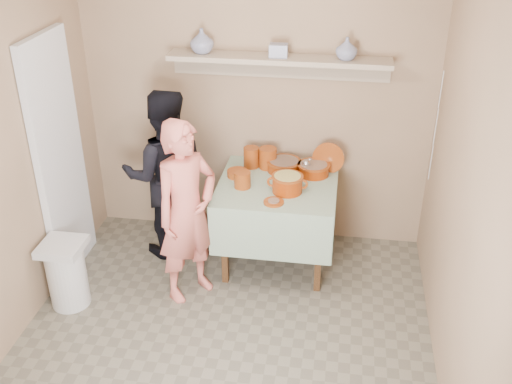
% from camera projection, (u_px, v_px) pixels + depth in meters
% --- Properties ---
extents(ground, '(3.50, 3.50, 0.00)m').
position_uv_depth(ground, '(219.00, 359.00, 4.21)').
color(ground, '#696252').
rests_on(ground, ground).
extents(tile_panel, '(0.06, 0.70, 2.00)m').
position_uv_depth(tile_panel, '(60.00, 160.00, 4.76)').
color(tile_panel, silver).
rests_on(tile_panel, ground).
extents(plate_stack_a, '(0.13, 0.13, 0.18)m').
position_uv_depth(plate_stack_a, '(251.00, 157.00, 5.15)').
color(plate_stack_a, maroon).
rests_on(plate_stack_a, serving_table).
extents(plate_stack_b, '(0.15, 0.15, 0.18)m').
position_uv_depth(plate_stack_b, '(268.00, 158.00, 5.14)').
color(plate_stack_b, maroon).
rests_on(plate_stack_b, serving_table).
extents(bowl_stack, '(0.14, 0.14, 0.14)m').
position_uv_depth(bowl_stack, '(242.00, 180.00, 4.83)').
color(bowl_stack, maroon).
rests_on(bowl_stack, serving_table).
extents(empty_bowl, '(0.18, 0.18, 0.05)m').
position_uv_depth(empty_bowl, '(238.00, 173.00, 5.02)').
color(empty_bowl, maroon).
rests_on(empty_bowl, serving_table).
extents(propped_lid, '(0.27, 0.08, 0.27)m').
position_uv_depth(propped_lid, '(328.00, 158.00, 5.07)').
color(propped_lid, maroon).
rests_on(propped_lid, serving_table).
extents(vase_right, '(0.22, 0.22, 0.18)m').
position_uv_depth(vase_right, '(347.00, 49.00, 4.65)').
color(vase_right, navy).
rests_on(vase_right, wall_shelf).
extents(vase_left, '(0.23, 0.23, 0.20)m').
position_uv_depth(vase_left, '(202.00, 41.00, 4.82)').
color(vase_left, navy).
rests_on(vase_left, wall_shelf).
extents(ceramic_box, '(0.15, 0.11, 0.10)m').
position_uv_depth(ceramic_box, '(279.00, 51.00, 4.74)').
color(ceramic_box, navy).
rests_on(ceramic_box, wall_shelf).
extents(person_cook, '(0.62, 0.65, 1.49)m').
position_uv_depth(person_cook, '(187.00, 212.00, 4.54)').
color(person_cook, '#D4675B').
rests_on(person_cook, ground).
extents(person_helper, '(0.86, 0.75, 1.51)m').
position_uv_depth(person_helper, '(166.00, 175.00, 5.07)').
color(person_helper, black).
rests_on(person_helper, ground).
extents(room_shell, '(3.04, 3.54, 2.62)m').
position_uv_depth(room_shell, '(210.00, 150.00, 3.44)').
color(room_shell, '#9C7D60').
rests_on(room_shell, ground).
extents(serving_table, '(0.97, 0.97, 0.76)m').
position_uv_depth(serving_table, '(278.00, 195.00, 4.98)').
color(serving_table, '#4C2D16').
rests_on(serving_table, ground).
extents(cazuela_meat_a, '(0.30, 0.30, 0.10)m').
position_uv_depth(cazuela_meat_a, '(284.00, 165.00, 5.10)').
color(cazuela_meat_a, maroon).
rests_on(cazuela_meat_a, serving_table).
extents(cazuela_meat_b, '(0.28, 0.28, 0.10)m').
position_uv_depth(cazuela_meat_b, '(314.00, 168.00, 5.04)').
color(cazuela_meat_b, maroon).
rests_on(cazuela_meat_b, serving_table).
extents(ladle, '(0.08, 0.26, 0.19)m').
position_uv_depth(ladle, '(306.00, 164.00, 4.99)').
color(ladle, silver).
rests_on(ladle, cazuela_meat_b).
extents(cazuela_rice, '(0.33, 0.25, 0.14)m').
position_uv_depth(cazuela_rice, '(287.00, 182.00, 4.75)').
color(cazuela_rice, maroon).
rests_on(cazuela_rice, serving_table).
extents(front_plate, '(0.16, 0.16, 0.03)m').
position_uv_depth(front_plate, '(274.00, 202.00, 4.62)').
color(front_plate, maroon).
rests_on(front_plate, serving_table).
extents(wall_shelf, '(1.80, 0.25, 0.21)m').
position_uv_depth(wall_shelf, '(279.00, 61.00, 4.82)').
color(wall_shelf, tan).
rests_on(wall_shelf, room_shell).
extents(trash_bin, '(0.32, 0.32, 0.56)m').
position_uv_depth(trash_bin, '(67.00, 273.00, 4.63)').
color(trash_bin, silver).
rests_on(trash_bin, ground).
extents(electrical_cord, '(0.01, 0.05, 0.90)m').
position_uv_depth(electrical_cord, '(436.00, 127.00, 4.71)').
color(electrical_cord, silver).
rests_on(electrical_cord, wall_shelf).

